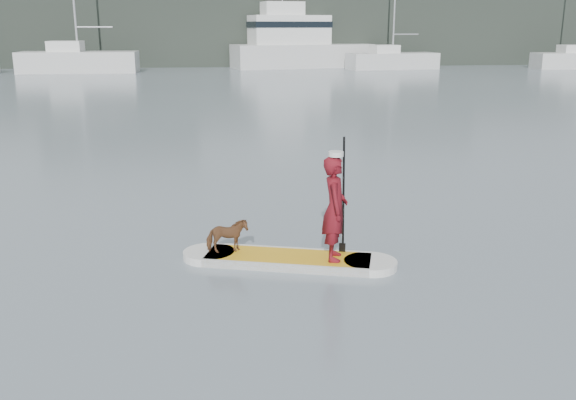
{
  "coord_description": "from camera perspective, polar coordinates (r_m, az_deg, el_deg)",
  "views": [
    {
      "loc": [
        -1.87,
        -6.35,
        3.51
      ],
      "look_at": [
        -0.77,
        2.77,
        1.0
      ],
      "focal_mm": 40.0,
      "sensor_mm": 36.0,
      "label": 1
    }
  ],
  "objects": [
    {
      "name": "ground",
      "position": [
        7.5,
        8.64,
        -12.83
      ],
      "size": [
        140.0,
        140.0,
        0.0
      ],
      "primitive_type": "plane",
      "color": "slate",
      "rests_on": "ground"
    },
    {
      "name": "paddleboard",
      "position": [
        9.81,
        -0.0,
        -5.3
      ],
      "size": [
        3.2,
        1.51,
        0.12
      ],
      "rotation": [
        0.0,
        0.0,
        -0.29
      ],
      "color": "gold",
      "rests_on": "ground"
    },
    {
      "name": "paddler",
      "position": [
        9.46,
        4.19,
        -0.76
      ],
      "size": [
        0.47,
        0.63,
        1.57
      ],
      "primitive_type": "imported",
      "rotation": [
        0.0,
        0.0,
        1.4
      ],
      "color": "maroon",
      "rests_on": "paddleboard"
    },
    {
      "name": "white_cap",
      "position": [
        9.27,
        4.28,
        4.11
      ],
      "size": [
        0.22,
        0.22,
        0.07
      ],
      "primitive_type": "cylinder",
      "color": "silver",
      "rests_on": "paddler"
    },
    {
      "name": "dog",
      "position": [
        9.9,
        -5.44,
        -3.2
      ],
      "size": [
        0.66,
        0.37,
        0.53
      ],
      "primitive_type": "imported",
      "rotation": [
        0.0,
        0.0,
        1.71
      ],
      "color": "brown",
      "rests_on": "paddleboard"
    },
    {
      "name": "paddle",
      "position": [
        9.79,
        4.92,
        -0.87
      ],
      "size": [
        0.12,
        0.3,
        2.0
      ],
      "rotation": [
        0.0,
        0.0,
        -0.29
      ],
      "color": "black",
      "rests_on": "ground"
    },
    {
      "name": "sailboat_c",
      "position": [
        52.2,
        -18.2,
        11.72
      ],
      "size": [
        8.78,
        3.05,
        12.54
      ],
      "rotation": [
        0.0,
        0.0,
        -0.02
      ],
      "color": "silver",
      "rests_on": "ground"
    },
    {
      "name": "sailboat_e",
      "position": [
        54.47,
        9.2,
        12.23
      ],
      "size": [
        7.69,
        3.56,
        10.73
      ],
      "rotation": [
        0.0,
        0.0,
        0.16
      ],
      "color": "silver",
      "rests_on": "ground"
    },
    {
      "name": "motor_yacht_a",
      "position": [
        55.58,
        0.76,
        13.73
      ],
      "size": [
        12.28,
        5.94,
        7.07
      ],
      "rotation": [
        0.0,
        0.0,
        0.2
      ],
      "color": "silver",
      "rests_on": "ground"
    },
    {
      "name": "shore_mass",
      "position": [
        59.38,
        -5.26,
        14.75
      ],
      "size": [
        90.0,
        6.0,
        6.0
      ],
      "primitive_type": "cube",
      "color": "black",
      "rests_on": "ground"
    },
    {
      "name": "shore_building_west",
      "position": [
        60.9,
        -15.14,
        15.73
      ],
      "size": [
        14.0,
        4.0,
        9.0
      ],
      "primitive_type": "cube",
      "color": "black",
      "rests_on": "ground"
    },
    {
      "name": "shore_building_east",
      "position": [
        63.54,
        11.76,
        15.44
      ],
      "size": [
        10.0,
        4.0,
        8.0
      ],
      "primitive_type": "cube",
      "color": "black",
      "rests_on": "ground"
    }
  ]
}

